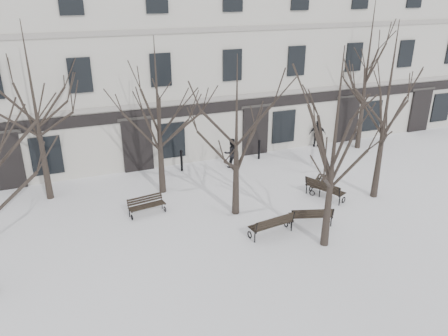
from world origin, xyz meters
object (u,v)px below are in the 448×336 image
tree_3 (389,92)px  bench_5 (324,189)px  bench_2 (311,215)px  bench_1 (272,224)px  bench_3 (146,205)px  bench_4 (322,181)px  tree_2 (336,129)px  tree_1 (237,119)px

tree_3 → bench_5: (-2.40, 0.66, -4.56)m
bench_2 → bench_5: bearing=-117.3°
bench_1 → bench_3: (-4.37, 3.65, -0.08)m
bench_1 → bench_4: (4.25, 2.96, -0.04)m
bench_2 → bench_3: (-6.24, 3.56, -0.05)m
tree_3 → bench_1: 7.86m
bench_1 → bench_5: (3.84, 2.07, 0.00)m
bench_1 → bench_4: 5.18m
tree_3 → bench_3: (-10.60, 2.24, -4.65)m
tree_2 → bench_5: tree_2 is taller
tree_1 → bench_3: (-3.72, 1.37, -3.92)m
tree_1 → bench_3: bearing=159.8°
tree_2 → bench_5: bearing=57.1°
tree_2 → bench_4: bearing=58.6°
tree_3 → tree_2: bearing=-149.1°
bench_3 → bench_5: bearing=-19.3°
bench_1 → tree_3: bearing=-175.1°
bench_1 → bench_2: bearing=174.8°
tree_1 → bench_4: bearing=7.8°
tree_2 → bench_3: (-5.99, 5.00, -4.32)m
tree_2 → bench_4: (2.63, 4.31, -4.28)m
bench_4 → bench_2: bearing=5.6°
bench_1 → tree_1: bearing=-82.0°
bench_3 → bench_5: size_ratio=0.84×
bench_3 → bench_4: size_ratio=1.00×
tree_3 → bench_4: bearing=142.1°
bench_1 → bench_5: bearing=-159.5°
tree_1 → bench_1: (0.65, -2.28, -3.85)m
tree_1 → bench_1: 4.52m
tree_1 → bench_3: 5.58m
tree_2 → bench_2: size_ratio=4.03×
bench_1 → bench_2: 1.88m
bench_1 → bench_4: size_ratio=1.18×
tree_3 → bench_3: size_ratio=4.83×
bench_5 → tree_2: bearing=122.9°
tree_1 → tree_2: size_ratio=0.92×
bench_3 → bench_4: 8.64m
tree_3 → bench_4: tree_3 is taller
bench_2 → tree_1: bearing=-23.6°
bench_1 → bench_3: bench_1 is taller
bench_2 → bench_5: 2.79m
bench_2 → bench_4: 3.72m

